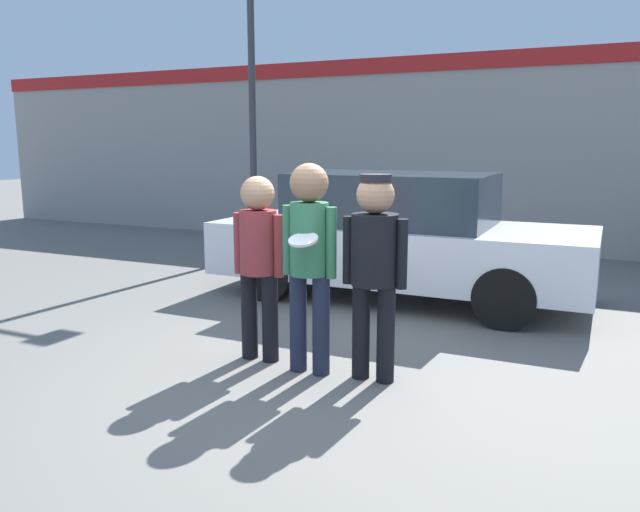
{
  "coord_description": "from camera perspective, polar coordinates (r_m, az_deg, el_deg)",
  "views": [
    {
      "loc": [
        2.19,
        -4.62,
        1.97
      ],
      "look_at": [
        -0.08,
        0.26,
        1.0
      ],
      "focal_mm": 35.0,
      "sensor_mm": 36.0,
      "label": 1
    }
  ],
  "objects": [
    {
      "name": "parked_car_near",
      "position": [
        7.99,
        7.04,
        1.76
      ],
      "size": [
        4.69,
        1.85,
        1.6
      ],
      "color": "silver",
      "rests_on": "ground"
    },
    {
      "name": "person_right",
      "position": [
        5.12,
        5.0,
        -0.11
      ],
      "size": [
        0.56,
        0.39,
        1.73
      ],
      "color": "black",
      "rests_on": "ground"
    },
    {
      "name": "storefront_building",
      "position": [
        11.98,
        14.61,
        9.22
      ],
      "size": [
        24.0,
        0.22,
        3.58
      ],
      "color": "gray",
      "rests_on": "ground"
    },
    {
      "name": "person_middle_with_frisbee",
      "position": [
        5.26,
        -0.99,
        0.64
      ],
      "size": [
        0.5,
        0.52,
        1.81
      ],
      "color": "#1E2338",
      "rests_on": "ground"
    },
    {
      "name": "street_lamp",
      "position": [
        10.99,
        -5.2,
        16.87
      ],
      "size": [
        1.24,
        0.35,
        5.23
      ],
      "color": "#38383D",
      "rests_on": "ground"
    },
    {
      "name": "ground_plane",
      "position": [
        5.48,
        -0.41,
        -10.82
      ],
      "size": [
        56.0,
        56.0,
        0.0
      ],
      "primitive_type": "plane",
      "color": "#66635E"
    },
    {
      "name": "person_left",
      "position": [
        5.63,
        -5.64,
        0.31
      ],
      "size": [
        0.5,
        0.33,
        1.69
      ],
      "color": "black",
      "rests_on": "ground"
    }
  ]
}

